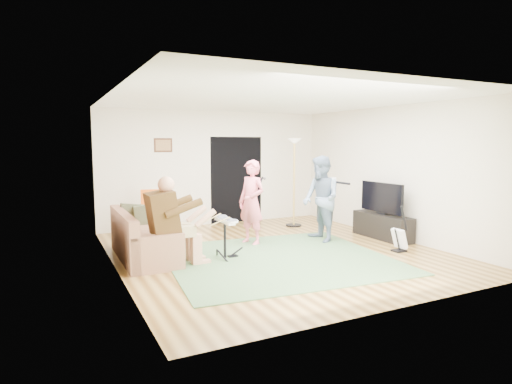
% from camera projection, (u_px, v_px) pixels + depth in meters
% --- Properties ---
extents(floor, '(6.00, 6.00, 0.00)m').
position_uv_depth(floor, '(275.00, 251.00, 7.72)').
color(floor, brown).
rests_on(floor, ground).
extents(walls, '(5.50, 6.00, 2.70)m').
position_uv_depth(walls, '(276.00, 177.00, 7.57)').
color(walls, beige).
rests_on(walls, floor).
extents(ceiling, '(6.00, 6.00, 0.00)m').
position_uv_depth(ceiling, '(276.00, 99.00, 7.42)').
color(ceiling, white).
rests_on(ceiling, walls).
extents(window_blinds, '(0.00, 2.05, 2.05)m').
position_uv_depth(window_blinds, '(112.00, 169.00, 6.52)').
color(window_blinds, brown).
rests_on(window_blinds, walls).
extents(doorway, '(2.10, 0.00, 2.10)m').
position_uv_depth(doorway, '(236.00, 180.00, 10.51)').
color(doorway, black).
rests_on(doorway, walls).
extents(picture_frame, '(0.42, 0.03, 0.32)m').
position_uv_depth(picture_frame, '(163.00, 145.00, 9.62)').
color(picture_frame, '#3F2314').
rests_on(picture_frame, walls).
extents(area_rug, '(3.92, 3.63, 0.02)m').
position_uv_depth(area_rug, '(278.00, 259.00, 7.20)').
color(area_rug, '#456B41').
rests_on(area_rug, floor).
extents(sofa, '(0.82, 2.00, 0.81)m').
position_uv_depth(sofa, '(140.00, 243.00, 7.22)').
color(sofa, '#936349').
rests_on(sofa, floor).
extents(drummer, '(0.93, 0.52, 1.43)m').
position_uv_depth(drummer, '(175.00, 231.00, 6.80)').
color(drummer, '#4A3114').
rests_on(drummer, sofa).
extents(drum_kit, '(0.39, 0.69, 0.71)m').
position_uv_depth(drum_kit, '(225.00, 241.00, 7.20)').
color(drum_kit, black).
rests_on(drum_kit, floor).
extents(singer, '(0.58, 0.70, 1.63)m').
position_uv_depth(singer, '(252.00, 202.00, 8.23)').
color(singer, '#F56A80').
rests_on(singer, floor).
extents(microphone, '(0.06, 0.06, 0.24)m').
position_uv_depth(microphone, '(261.00, 181.00, 8.27)').
color(microphone, black).
rests_on(microphone, singer).
extents(guitarist, '(0.73, 0.89, 1.70)m').
position_uv_depth(guitarist, '(321.00, 199.00, 8.43)').
color(guitarist, slate).
rests_on(guitarist, floor).
extents(guitar_held, '(0.12, 0.60, 0.26)m').
position_uv_depth(guitar_held, '(330.00, 183.00, 8.49)').
color(guitar_held, white).
rests_on(guitar_held, guitarist).
extents(guitar_spare, '(0.30, 0.27, 0.83)m').
position_uv_depth(guitar_spare, '(400.00, 238.00, 7.69)').
color(guitar_spare, black).
rests_on(guitar_spare, floor).
extents(torchiere_lamp, '(0.37, 0.37, 2.06)m').
position_uv_depth(torchiere_lamp, '(294.00, 166.00, 9.95)').
color(torchiere_lamp, black).
rests_on(torchiere_lamp, floor).
extents(dining_chair, '(0.52, 0.54, 0.99)m').
position_uv_depth(dining_chair, '(150.00, 221.00, 8.75)').
color(dining_chair, tan).
rests_on(dining_chair, floor).
extents(tv_cabinet, '(0.40, 1.40, 0.50)m').
position_uv_depth(tv_cabinet, '(383.00, 226.00, 8.77)').
color(tv_cabinet, black).
rests_on(tv_cabinet, floor).
extents(television, '(0.06, 1.14, 0.61)m').
position_uv_depth(television, '(382.00, 197.00, 8.68)').
color(television, black).
rests_on(television, tv_cabinet).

